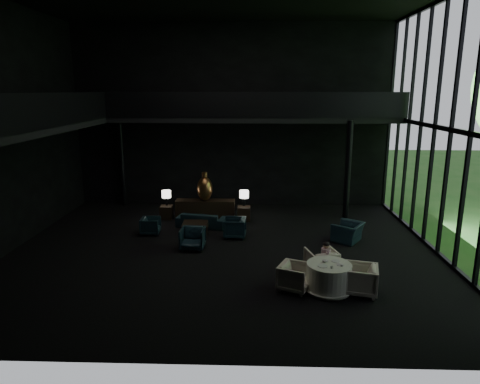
{
  "coord_description": "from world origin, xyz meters",
  "views": [
    {
      "loc": [
        0.97,
        -13.23,
        5.18
      ],
      "look_at": [
        0.52,
        0.5,
        1.89
      ],
      "focal_mm": 32.0,
      "sensor_mm": 36.0,
      "label": 1
    }
  ],
  "objects_px": {
    "window_armchair": "(348,230)",
    "dining_chair_west": "(295,275)",
    "dining_chair_north": "(321,260)",
    "side_table_left": "(166,212)",
    "dining_table": "(329,279)",
    "child": "(326,252)",
    "console": "(205,209)",
    "lounge_armchair_west": "(151,226)",
    "table_lamp_left": "(166,195)",
    "lounge_armchair_south": "(193,237)",
    "side_table_right": "(244,213)",
    "table_lamp_right": "(244,195)",
    "coffee_table": "(195,228)",
    "bronze_urn": "(205,188)",
    "sofa": "(202,218)",
    "lounge_armchair_east": "(235,227)",
    "dining_chair_east": "(361,277)"
  },
  "relations": [
    {
      "from": "lounge_armchair_east",
      "to": "dining_chair_west",
      "type": "bearing_deg",
      "value": 26.47
    },
    {
      "from": "table_lamp_left",
      "to": "lounge_armchair_south",
      "type": "distance_m",
      "value": 3.91
    },
    {
      "from": "window_armchair",
      "to": "dining_chair_west",
      "type": "relative_size",
      "value": 1.22
    },
    {
      "from": "side_table_left",
      "to": "sofa",
      "type": "xyz_separation_m",
      "value": [
        1.58,
        -1.0,
        0.07
      ]
    },
    {
      "from": "console",
      "to": "lounge_armchair_south",
      "type": "xyz_separation_m",
      "value": [
        -0.03,
        -3.53,
        0.03
      ]
    },
    {
      "from": "bronze_urn",
      "to": "window_armchair",
      "type": "height_order",
      "value": "bronze_urn"
    },
    {
      "from": "window_armchair",
      "to": "side_table_left",
      "type": "bearing_deg",
      "value": -76.71
    },
    {
      "from": "table_lamp_left",
      "to": "sofa",
      "type": "relative_size",
      "value": 0.36
    },
    {
      "from": "lounge_armchair_south",
      "to": "coffee_table",
      "type": "height_order",
      "value": "lounge_armchair_south"
    },
    {
      "from": "bronze_urn",
      "to": "dining_chair_west",
      "type": "distance_m",
      "value": 7.13
    },
    {
      "from": "dining_chair_north",
      "to": "sofa",
      "type": "bearing_deg",
      "value": -61.52
    },
    {
      "from": "console",
      "to": "sofa",
      "type": "bearing_deg",
      "value": -91.07
    },
    {
      "from": "window_armchair",
      "to": "lounge_armchair_west",
      "type": "bearing_deg",
      "value": -61.23
    },
    {
      "from": "dining_chair_north",
      "to": "side_table_left",
      "type": "bearing_deg",
      "value": -57.97
    },
    {
      "from": "table_lamp_left",
      "to": "side_table_right",
      "type": "height_order",
      "value": "table_lamp_left"
    },
    {
      "from": "dining_chair_west",
      "to": "console",
      "type": "bearing_deg",
      "value": 49.25
    },
    {
      "from": "window_armchair",
      "to": "coffee_table",
      "type": "bearing_deg",
      "value": -63.58
    },
    {
      "from": "window_armchair",
      "to": "dining_table",
      "type": "distance_m",
      "value": 4.04
    },
    {
      "from": "window_armchair",
      "to": "child",
      "type": "bearing_deg",
      "value": 9.83
    },
    {
      "from": "table_lamp_right",
      "to": "dining_chair_east",
      "type": "distance_m",
      "value": 7.28
    },
    {
      "from": "side_table_left",
      "to": "lounge_armchair_west",
      "type": "height_order",
      "value": "lounge_armchair_west"
    },
    {
      "from": "lounge_armchair_east",
      "to": "lounge_armchair_south",
      "type": "distance_m",
      "value": 1.81
    },
    {
      "from": "coffee_table",
      "to": "side_table_left",
      "type": "bearing_deg",
      "value": 127.9
    },
    {
      "from": "sofa",
      "to": "lounge_armchair_east",
      "type": "relative_size",
      "value": 2.2
    },
    {
      "from": "side_table_right",
      "to": "table_lamp_right",
      "type": "relative_size",
      "value": 0.89
    },
    {
      "from": "dining_chair_north",
      "to": "dining_chair_west",
      "type": "bearing_deg",
      "value": 35.56
    },
    {
      "from": "sofa",
      "to": "coffee_table",
      "type": "relative_size",
      "value": 1.9
    },
    {
      "from": "bronze_urn",
      "to": "child",
      "type": "xyz_separation_m",
      "value": [
        4.04,
        -5.46,
        -0.54
      ]
    },
    {
      "from": "sofa",
      "to": "lounge_armchair_west",
      "type": "distance_m",
      "value": 2.0
    },
    {
      "from": "table_lamp_left",
      "to": "sofa",
      "type": "height_order",
      "value": "table_lamp_left"
    },
    {
      "from": "table_lamp_left",
      "to": "window_armchair",
      "type": "height_order",
      "value": "table_lamp_left"
    },
    {
      "from": "lounge_armchair_west",
      "to": "dining_chair_west",
      "type": "relative_size",
      "value": 0.76
    },
    {
      "from": "dining_table",
      "to": "child",
      "type": "relative_size",
      "value": 2.34
    },
    {
      "from": "lounge_armchair_west",
      "to": "dining_chair_east",
      "type": "relative_size",
      "value": 0.67
    },
    {
      "from": "sofa",
      "to": "dining_chair_north",
      "type": "height_order",
      "value": "dining_chair_north"
    },
    {
      "from": "sofa",
      "to": "lounge_armchair_south",
      "type": "height_order",
      "value": "lounge_armchair_south"
    },
    {
      "from": "side_table_left",
      "to": "sofa",
      "type": "relative_size",
      "value": 0.31
    },
    {
      "from": "window_armchair",
      "to": "dining_table",
      "type": "relative_size",
      "value": 0.74
    },
    {
      "from": "lounge_armchair_south",
      "to": "table_lamp_left",
      "type": "bearing_deg",
      "value": 116.5
    },
    {
      "from": "table_lamp_right",
      "to": "dining_table",
      "type": "xyz_separation_m",
      "value": [
        2.38,
        -6.39,
        -0.69
      ]
    },
    {
      "from": "side_table_left",
      "to": "coffee_table",
      "type": "relative_size",
      "value": 0.59
    },
    {
      "from": "coffee_table",
      "to": "dining_table",
      "type": "height_order",
      "value": "dining_table"
    },
    {
      "from": "table_lamp_left",
      "to": "lounge_armchair_west",
      "type": "xyz_separation_m",
      "value": [
        -0.19,
        -2.07,
        -0.68
      ]
    },
    {
      "from": "window_armchair",
      "to": "dining_chair_north",
      "type": "bearing_deg",
      "value": 7.38
    },
    {
      "from": "console",
      "to": "dining_table",
      "type": "xyz_separation_m",
      "value": [
        3.98,
        -6.44,
        -0.06
      ]
    },
    {
      "from": "lounge_armchair_east",
      "to": "dining_chair_north",
      "type": "xyz_separation_m",
      "value": [
        2.63,
        -3.08,
        0.04
      ]
    },
    {
      "from": "coffee_table",
      "to": "dining_table",
      "type": "distance_m",
      "value": 6.09
    },
    {
      "from": "table_lamp_right",
      "to": "dining_chair_west",
      "type": "relative_size",
      "value": 0.79
    },
    {
      "from": "side_table_left",
      "to": "coffee_table",
      "type": "bearing_deg",
      "value": -52.1
    },
    {
      "from": "sofa",
      "to": "dining_chair_north",
      "type": "distance_m",
      "value": 5.84
    }
  ]
}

